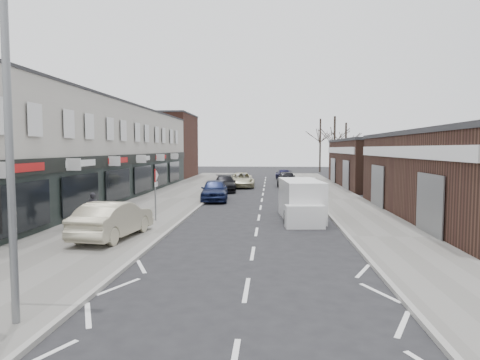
% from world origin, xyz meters
% --- Properties ---
extents(ground, '(160.00, 160.00, 0.00)m').
position_xyz_m(ground, '(0.00, 0.00, 0.00)').
color(ground, black).
rests_on(ground, ground).
extents(pavement_left, '(5.50, 64.00, 0.12)m').
position_xyz_m(pavement_left, '(-6.75, 22.00, 0.06)').
color(pavement_left, slate).
rests_on(pavement_left, ground).
extents(pavement_right, '(3.50, 64.00, 0.12)m').
position_xyz_m(pavement_right, '(5.75, 22.00, 0.06)').
color(pavement_right, slate).
rests_on(pavement_right, ground).
extents(shop_terrace_left, '(8.00, 41.00, 7.10)m').
position_xyz_m(shop_terrace_left, '(-13.50, 19.50, 3.55)').
color(shop_terrace_left, '#BBB7AB').
rests_on(shop_terrace_left, ground).
extents(brick_block_far, '(8.00, 10.00, 8.00)m').
position_xyz_m(brick_block_far, '(-13.50, 45.00, 4.00)').
color(brick_block_far, '#48271E').
rests_on(brick_block_far, ground).
extents(right_unit_far, '(10.00, 16.00, 4.50)m').
position_xyz_m(right_unit_far, '(12.50, 34.00, 2.25)').
color(right_unit_far, '#3D251B').
rests_on(right_unit_far, ground).
extents(tree_far_a, '(3.60, 3.60, 8.00)m').
position_xyz_m(tree_far_a, '(9.00, 48.00, 0.00)').
color(tree_far_a, '#382D26').
rests_on(tree_far_a, ground).
extents(tree_far_b, '(3.60, 3.60, 7.50)m').
position_xyz_m(tree_far_b, '(11.50, 54.00, 0.00)').
color(tree_far_b, '#382D26').
rests_on(tree_far_b, ground).
extents(tree_far_c, '(3.60, 3.60, 8.50)m').
position_xyz_m(tree_far_c, '(8.50, 60.00, 0.00)').
color(tree_far_c, '#382D26').
rests_on(tree_far_c, ground).
extents(street_lamp, '(2.23, 0.22, 8.00)m').
position_xyz_m(street_lamp, '(-4.53, -0.80, 4.62)').
color(street_lamp, slate).
rests_on(street_lamp, pavement_left).
extents(warning_sign, '(0.12, 0.80, 2.70)m').
position_xyz_m(warning_sign, '(-5.16, 12.00, 2.20)').
color(warning_sign, slate).
rests_on(warning_sign, pavement_left).
extents(white_van, '(2.31, 5.54, 2.10)m').
position_xyz_m(white_van, '(2.26, 13.56, 0.99)').
color(white_van, white).
rests_on(white_van, ground).
extents(sedan_on_pavement, '(2.16, 4.75, 1.51)m').
position_xyz_m(sedan_on_pavement, '(-5.80, 7.72, 0.88)').
color(sedan_on_pavement, '#B8AF93').
rests_on(sedan_on_pavement, pavement_left).
extents(pedestrian, '(0.57, 0.38, 1.56)m').
position_xyz_m(pedestrian, '(-7.83, 10.52, 0.90)').
color(pedestrian, black).
rests_on(pedestrian, pavement_left).
extents(parked_car_left_a, '(2.21, 4.72, 1.56)m').
position_xyz_m(parked_car_left_a, '(-3.40, 21.25, 0.78)').
color(parked_car_left_a, '#141D41').
rests_on(parked_car_left_a, ground).
extents(parked_car_left_b, '(2.43, 5.00, 1.40)m').
position_xyz_m(parked_car_left_b, '(-3.40, 28.03, 0.70)').
color(parked_car_left_b, black).
rests_on(parked_car_left_b, ground).
extents(parked_car_left_c, '(2.86, 5.31, 1.42)m').
position_xyz_m(parked_car_left_c, '(-2.22, 32.16, 0.71)').
color(parked_car_left_c, beige).
rests_on(parked_car_left_c, ground).
extents(parked_car_right_a, '(1.60, 4.35, 1.42)m').
position_xyz_m(parked_car_right_a, '(3.50, 26.38, 0.71)').
color(parked_car_right_a, silver).
rests_on(parked_car_right_a, ground).
extents(parked_car_right_b, '(1.86, 4.58, 1.56)m').
position_xyz_m(parked_car_right_b, '(2.20, 33.59, 0.78)').
color(parked_car_right_b, black).
rests_on(parked_car_right_b, ground).
extents(parked_car_right_c, '(1.99, 4.39, 1.25)m').
position_xyz_m(parked_car_right_c, '(2.20, 42.63, 0.62)').
color(parked_car_right_c, '#131239').
rests_on(parked_car_right_c, ground).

